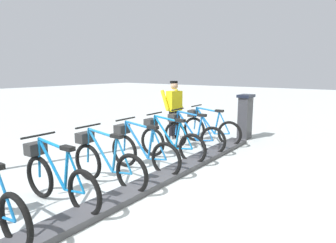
{
  "coord_description": "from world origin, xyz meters",
  "views": [
    {
      "loc": [
        -3.03,
        3.35,
        1.96
      ],
      "look_at": [
        0.5,
        -1.43,
        0.9
      ],
      "focal_mm": 30.88,
      "sensor_mm": 36.0,
      "label": 1
    }
  ],
  "objects_px": {
    "bike_docked_2": "(169,141)",
    "bike_docked_4": "(105,162)",
    "bike_docked_3": "(141,150)",
    "bike_docked_5": "(57,177)",
    "payment_kiosk": "(245,116)",
    "worker_near_rack": "(174,107)",
    "bike_docked_1": "(191,134)",
    "bike_docked_0": "(209,128)"
  },
  "relations": [
    {
      "from": "bike_docked_3",
      "to": "bike_docked_4",
      "type": "bearing_deg",
      "value": 90.0
    },
    {
      "from": "bike_docked_3",
      "to": "bike_docked_5",
      "type": "bearing_deg",
      "value": 90.0
    },
    {
      "from": "payment_kiosk",
      "to": "bike_docked_2",
      "type": "distance_m",
      "value": 2.98
    },
    {
      "from": "bike_docked_4",
      "to": "worker_near_rack",
      "type": "relative_size",
      "value": 1.04
    },
    {
      "from": "worker_near_rack",
      "to": "bike_docked_4",
      "type": "bearing_deg",
      "value": 106.91
    },
    {
      "from": "bike_docked_1",
      "to": "bike_docked_4",
      "type": "distance_m",
      "value": 2.74
    },
    {
      "from": "bike_docked_0",
      "to": "bike_docked_5",
      "type": "bearing_deg",
      "value": 90.0
    },
    {
      "from": "bike_docked_1",
      "to": "bike_docked_3",
      "type": "relative_size",
      "value": 1.0
    },
    {
      "from": "bike_docked_1",
      "to": "bike_docked_2",
      "type": "xyz_separation_m",
      "value": [
        0.0,
        0.91,
        0.0
      ]
    },
    {
      "from": "bike_docked_1",
      "to": "bike_docked_5",
      "type": "distance_m",
      "value": 3.65
    },
    {
      "from": "payment_kiosk",
      "to": "bike_docked_2",
      "type": "xyz_separation_m",
      "value": [
        0.57,
        2.92,
        -0.24
      ]
    },
    {
      "from": "bike_docked_2",
      "to": "bike_docked_3",
      "type": "height_order",
      "value": "same"
    },
    {
      "from": "payment_kiosk",
      "to": "bike_docked_3",
      "type": "xyz_separation_m",
      "value": [
        0.57,
        3.83,
        -0.24
      ]
    },
    {
      "from": "bike_docked_4",
      "to": "worker_near_rack",
      "type": "bearing_deg",
      "value": -73.09
    },
    {
      "from": "bike_docked_0",
      "to": "worker_near_rack",
      "type": "relative_size",
      "value": 1.04
    },
    {
      "from": "bike_docked_0",
      "to": "bike_docked_4",
      "type": "xyz_separation_m",
      "value": [
        0.0,
        3.65,
        0.0
      ]
    },
    {
      "from": "bike_docked_2",
      "to": "worker_near_rack",
      "type": "height_order",
      "value": "worker_near_rack"
    },
    {
      "from": "bike_docked_2",
      "to": "bike_docked_4",
      "type": "bearing_deg",
      "value": 90.0
    },
    {
      "from": "bike_docked_0",
      "to": "bike_docked_1",
      "type": "bearing_deg",
      "value": 90.0
    },
    {
      "from": "payment_kiosk",
      "to": "bike_docked_5",
      "type": "xyz_separation_m",
      "value": [
        0.57,
        5.66,
        -0.24
      ]
    },
    {
      "from": "bike_docked_5",
      "to": "bike_docked_0",
      "type": "bearing_deg",
      "value": -90.0
    },
    {
      "from": "bike_docked_3",
      "to": "bike_docked_5",
      "type": "xyz_separation_m",
      "value": [
        0.0,
        1.83,
        0.0
      ]
    },
    {
      "from": "payment_kiosk",
      "to": "bike_docked_2",
      "type": "height_order",
      "value": "payment_kiosk"
    },
    {
      "from": "payment_kiosk",
      "to": "bike_docked_1",
      "type": "relative_size",
      "value": 0.74
    },
    {
      "from": "bike_docked_1",
      "to": "bike_docked_2",
      "type": "distance_m",
      "value": 0.91
    },
    {
      "from": "bike_docked_5",
      "to": "worker_near_rack",
      "type": "bearing_deg",
      "value": -76.42
    },
    {
      "from": "bike_docked_2",
      "to": "bike_docked_4",
      "type": "xyz_separation_m",
      "value": [
        0.0,
        1.83,
        0.0
      ]
    },
    {
      "from": "bike_docked_1",
      "to": "bike_docked_3",
      "type": "bearing_deg",
      "value": 90.0
    },
    {
      "from": "bike_docked_0",
      "to": "bike_docked_5",
      "type": "xyz_separation_m",
      "value": [
        0.0,
        4.56,
        0.0
      ]
    },
    {
      "from": "payment_kiosk",
      "to": "bike_docked_1",
      "type": "xyz_separation_m",
      "value": [
        0.57,
        2.0,
        -0.24
      ]
    },
    {
      "from": "bike_docked_1",
      "to": "bike_docked_2",
      "type": "height_order",
      "value": "same"
    },
    {
      "from": "bike_docked_1",
      "to": "bike_docked_5",
      "type": "xyz_separation_m",
      "value": [
        0.0,
        3.65,
        0.0
      ]
    },
    {
      "from": "bike_docked_0",
      "to": "bike_docked_4",
      "type": "distance_m",
      "value": 3.65
    },
    {
      "from": "bike_docked_0",
      "to": "bike_docked_2",
      "type": "distance_m",
      "value": 1.83
    },
    {
      "from": "bike_docked_4",
      "to": "bike_docked_5",
      "type": "height_order",
      "value": "same"
    },
    {
      "from": "payment_kiosk",
      "to": "bike_docked_5",
      "type": "distance_m",
      "value": 5.69
    },
    {
      "from": "bike_docked_5",
      "to": "worker_near_rack",
      "type": "relative_size",
      "value": 1.04
    },
    {
      "from": "bike_docked_2",
      "to": "bike_docked_4",
      "type": "relative_size",
      "value": 1.0
    },
    {
      "from": "bike_docked_2",
      "to": "worker_near_rack",
      "type": "distance_m",
      "value": 2.08
    },
    {
      "from": "payment_kiosk",
      "to": "bike_docked_3",
      "type": "height_order",
      "value": "payment_kiosk"
    },
    {
      "from": "payment_kiosk",
      "to": "bike_docked_1",
      "type": "bearing_deg",
      "value": 74.08
    },
    {
      "from": "payment_kiosk",
      "to": "worker_near_rack",
      "type": "height_order",
      "value": "worker_near_rack"
    }
  ]
}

